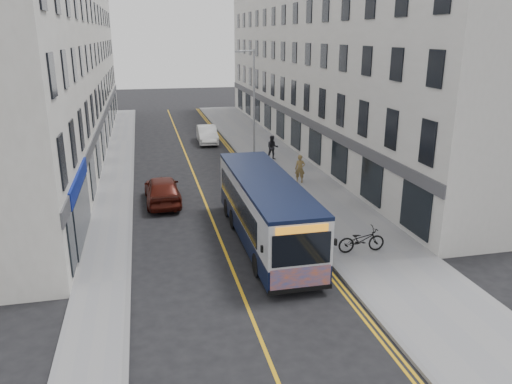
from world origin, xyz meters
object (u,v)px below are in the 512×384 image
pedestrian_far (273,148)px  car_maroon (162,190)px  streetlamp (253,105)px  pedestrian_near (300,169)px  city_bus (265,208)px  bicycle (361,240)px  car_white (207,134)px

pedestrian_far → car_maroon: 11.54m
streetlamp → pedestrian_near: bearing=-64.6°
pedestrian_far → city_bus: bearing=-97.7°
city_bus → pedestrian_near: size_ratio=5.96×
car_maroon → streetlamp: bearing=-137.8°
city_bus → car_maroon: size_ratio=2.24×
streetlamp → city_bus: (-2.26, -12.73, -2.75)m
pedestrian_near → city_bus: bearing=-93.2°
streetlamp → city_bus: bearing=-100.1°
streetlamp → pedestrian_near: streetlamp is taller
bicycle → pedestrian_far: pedestrian_far is taller
city_bus → car_white: city_bus is taller
city_bus → car_white: bearing=89.2°
city_bus → car_white: size_ratio=2.31×
pedestrian_far → car_white: 8.42m
car_white → car_maroon: 16.10m
pedestrian_near → bicycle: bearing=-69.7°
streetlamp → pedestrian_far: bearing=44.2°
streetlamp → bicycle: 15.34m
car_white → car_maroon: size_ratio=0.97×
city_bus → car_white: 22.06m
car_maroon → car_white: bearing=-107.6°
bicycle → car_maroon: bearing=43.4°
pedestrian_near → pedestrian_far: pedestrian_far is taller
car_maroon → bicycle: bearing=130.8°
city_bus → bicycle: size_ratio=5.05×
streetlamp → car_white: size_ratio=1.79×
pedestrian_far → car_white: size_ratio=0.40×
pedestrian_near → streetlamp: bearing=139.1°
bicycle → streetlamp: bearing=6.6°
pedestrian_near → car_maroon: (-8.49, -1.86, -0.20)m
car_white → car_maroon: (-4.49, -15.46, 0.05)m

